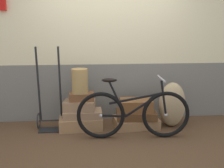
% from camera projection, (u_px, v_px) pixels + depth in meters
% --- Properties ---
extents(ground, '(9.71, 5.20, 0.06)m').
position_uv_depth(ground, '(114.00, 137.00, 3.96)').
color(ground, '#513823').
extents(station_building, '(7.71, 0.74, 3.05)m').
position_uv_depth(station_building, '(110.00, 33.00, 4.45)').
color(station_building, slate).
rests_on(station_building, ground).
extents(suitcase_0, '(0.70, 0.43, 0.19)m').
position_uv_depth(suitcase_0, '(81.00, 123.00, 4.20)').
color(suitcase_0, '#9E754C').
rests_on(suitcase_0, ground).
extents(suitcase_1, '(0.62, 0.34, 0.12)m').
position_uv_depth(suitcase_1, '(83.00, 114.00, 4.16)').
color(suitcase_1, '#937051').
rests_on(suitcase_1, suitcase_0).
extents(suitcase_2, '(0.52, 0.35, 0.16)m').
position_uv_depth(suitcase_2, '(80.00, 105.00, 4.14)').
color(suitcase_2, '#937051').
rests_on(suitcase_2, suitcase_1).
extents(suitcase_3, '(0.39, 0.24, 0.13)m').
position_uv_depth(suitcase_3, '(82.00, 97.00, 4.13)').
color(suitcase_3, brown).
rests_on(suitcase_3, suitcase_2).
extents(suitcase_4, '(0.75, 0.53, 0.15)m').
position_uv_depth(suitcase_4, '(136.00, 122.00, 4.30)').
color(suitcase_4, '#9E754C').
rests_on(suitcase_4, ground).
extents(suitcase_5, '(0.66, 0.44, 0.13)m').
position_uv_depth(suitcase_5, '(136.00, 114.00, 4.25)').
color(suitcase_5, brown).
rests_on(suitcase_5, suitcase_4).
extents(suitcase_6, '(0.51, 0.36, 0.19)m').
position_uv_depth(suitcase_6, '(136.00, 105.00, 4.22)').
color(suitcase_6, brown).
rests_on(suitcase_6, suitcase_5).
extents(wicker_basket, '(0.26, 0.26, 0.39)m').
position_uv_depth(wicker_basket, '(80.00, 81.00, 4.06)').
color(wicker_basket, '#A8844C').
rests_on(wicker_basket, suitcase_3).
extents(luggage_trolley, '(0.42, 0.35, 1.33)m').
position_uv_depth(luggage_trolley, '(50.00, 109.00, 4.16)').
color(luggage_trolley, black).
rests_on(luggage_trolley, ground).
extents(burlap_sack, '(0.43, 0.37, 0.74)m').
position_uv_depth(burlap_sack, '(172.00, 105.00, 4.26)').
color(burlap_sack, tan).
rests_on(burlap_sack, ground).
extents(bicycle, '(1.67, 0.46, 0.91)m').
position_uv_depth(bicycle, '(133.00, 114.00, 3.79)').
color(bicycle, black).
rests_on(bicycle, ground).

